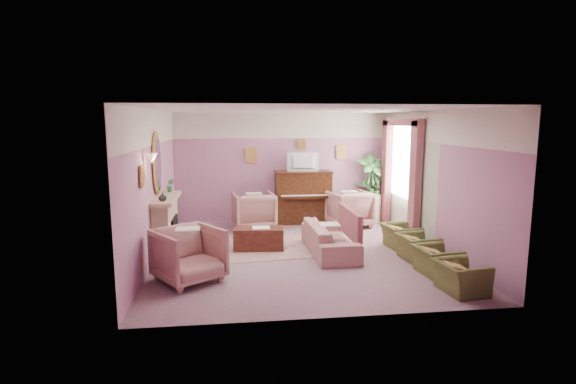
{
  "coord_description": "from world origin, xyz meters",
  "views": [
    {
      "loc": [
        -1.29,
        -8.52,
        2.59
      ],
      "look_at": [
        -0.17,
        0.4,
        1.16
      ],
      "focal_mm": 28.0,
      "sensor_mm": 36.0,
      "label": 1
    }
  ],
  "objects": [
    {
      "name": "coffee_table",
      "position": [
        -0.78,
        0.34,
        0.23
      ],
      "size": [
        1.04,
        0.58,
        0.45
      ],
      "primitive_type": "cube",
      "rotation": [
        0.0,
        0.0,
        -0.09
      ],
      "color": "#441D14",
      "rests_on": "floor"
    },
    {
      "name": "print_back_right",
      "position": [
        1.55,
        2.96,
        1.78
      ],
      "size": [
        0.26,
        0.03,
        0.34
      ],
      "primitive_type": "cube",
      "color": "gold",
      "rests_on": "wall_back"
    },
    {
      "name": "picture_rail_band",
      "position": [
        0.0,
        2.99,
        2.47
      ],
      "size": [
        5.5,
        0.01,
        0.65
      ],
      "primitive_type": "cube",
      "color": "beige",
      "rests_on": "wall_back"
    },
    {
      "name": "sofa_throw",
      "position": [
        1.0,
        -0.07,
        0.6
      ],
      "size": [
        0.1,
        1.51,
        0.55
      ],
      "primitive_type": "cube",
      "color": "brown",
      "rests_on": "sofa"
    },
    {
      "name": "mantel_vase",
      "position": [
        -2.55,
        -0.3,
        1.23
      ],
      "size": [
        0.16,
        0.16,
        0.16
      ],
      "primitive_type": "imported",
      "color": "beige",
      "rests_on": "mantel_shelf"
    },
    {
      "name": "window_blind",
      "position": [
        2.7,
        1.55,
        1.7
      ],
      "size": [
        0.03,
        1.4,
        1.8
      ],
      "primitive_type": "cube",
      "color": "white",
      "rests_on": "wall_right"
    },
    {
      "name": "print_back_left",
      "position": [
        -0.8,
        2.96,
        1.72
      ],
      "size": [
        0.3,
        0.03,
        0.38
      ],
      "primitive_type": "cube",
      "color": "gold",
      "rests_on": "wall_back"
    },
    {
      "name": "wall_back",
      "position": [
        0.0,
        3.0,
        1.4
      ],
      "size": [
        5.5,
        0.02,
        2.8
      ],
      "primitive_type": "cube",
      "color": "slate",
      "rests_on": "floor"
    },
    {
      "name": "palm_plant",
      "position": [
        2.29,
        2.65,
        1.06
      ],
      "size": [
        0.76,
        0.76,
        1.44
      ],
      "primitive_type": "imported",
      "color": "#377C3B",
      "rests_on": "palm_pot"
    },
    {
      "name": "fire_ember",
      "position": [
        -2.45,
        0.2,
        0.22
      ],
      "size": [
        0.06,
        0.54,
        0.1
      ],
      "primitive_type": "cube",
      "color": "#FF520F",
      "rests_on": "floor"
    },
    {
      "name": "print_left_wall",
      "position": [
        -2.71,
        -1.2,
        1.72
      ],
      "size": [
        0.03,
        0.28,
        0.36
      ],
      "primitive_type": "cube",
      "color": "gold",
      "rests_on": "wall_left"
    },
    {
      "name": "mantel_plant",
      "position": [
        -2.55,
        0.75,
        1.29
      ],
      "size": [
        0.16,
        0.16,
        0.28
      ],
      "primitive_type": "imported",
      "color": "#377C3B",
      "rests_on": "mantel_shelf"
    },
    {
      "name": "piano_keyshelf",
      "position": [
        0.5,
        2.33,
        0.72
      ],
      "size": [
        1.3,
        0.12,
        0.06
      ],
      "primitive_type": "cube",
      "color": "#32180C",
      "rests_on": "piano"
    },
    {
      "name": "mirror_frame",
      "position": [
        -2.7,
        0.2,
        1.8
      ],
      "size": [
        0.04,
        0.72,
        1.2
      ],
      "primitive_type": "ellipsoid",
      "color": "gold",
      "rests_on": "wall_left"
    },
    {
      "name": "print_back_mid",
      "position": [
        0.5,
        2.96,
        2.0
      ],
      "size": [
        0.22,
        0.03,
        0.26
      ],
      "primitive_type": "cube",
      "color": "gold",
      "rests_on": "wall_back"
    },
    {
      "name": "floral_armchair_front",
      "position": [
        -2.01,
        -1.36,
        0.49
      ],
      "size": [
        0.95,
        0.95,
        0.99
      ],
      "primitive_type": "imported",
      "color": "tan",
      "rests_on": "floor"
    },
    {
      "name": "curtain_left",
      "position": [
        2.62,
        0.63,
        1.3
      ],
      "size": [
        0.16,
        0.34,
        2.6
      ],
      "primitive_type": "cube",
      "color": "brown",
      "rests_on": "floor"
    },
    {
      "name": "piano_top",
      "position": [
        0.5,
        2.68,
        1.31
      ],
      "size": [
        1.45,
        0.65,
        0.04
      ],
      "primitive_type": "cube",
      "color": "#32180C",
      "rests_on": "piano"
    },
    {
      "name": "side_plant_small",
      "position": [
        2.41,
        2.54,
        0.84
      ],
      "size": [
        0.16,
        0.16,
        0.28
      ],
      "primitive_type": "imported",
      "color": "#377C3B",
      "rests_on": "side_table"
    },
    {
      "name": "pelmet",
      "position": [
        2.62,
        1.55,
        2.56
      ],
      "size": [
        0.16,
        2.2,
        0.16
      ],
      "primitive_type": "cube",
      "color": "brown",
      "rests_on": "wall_right"
    },
    {
      "name": "olive_chair_a",
      "position": [
        2.13,
        -2.36,
        0.32
      ],
      "size": [
        0.52,
        0.74,
        0.64
      ],
      "primitive_type": "imported",
      "color": "#505728",
      "rests_on": "floor"
    },
    {
      "name": "floral_armchair_right",
      "position": [
        1.57,
        2.09,
        0.49
      ],
      "size": [
        0.95,
        0.95,
        0.99
      ],
      "primitive_type": "imported",
      "color": "tan",
      "rests_on": "floor"
    },
    {
      "name": "fireplace_surround",
      "position": [
        -2.59,
        0.2,
        0.55
      ],
      "size": [
        0.3,
        1.4,
        1.1
      ],
      "primitive_type": "cube",
      "color": "tan",
      "rests_on": "floor"
    },
    {
      "name": "mantel_shelf",
      "position": [
        -2.56,
        0.2,
        1.12
      ],
      "size": [
        0.4,
        1.55,
        0.07
      ],
      "primitive_type": "cube",
      "color": "tan",
      "rests_on": "fireplace_surround"
    },
    {
      "name": "olive_chair_c",
      "position": [
        2.13,
        -0.72,
        0.32
      ],
      "size": [
        0.52,
        0.74,
        0.64
      ],
      "primitive_type": "imported",
      "color": "#505728",
      "rests_on": "floor"
    },
    {
      "name": "wall_right",
      "position": [
        2.75,
        0.0,
        1.4
      ],
      "size": [
        0.02,
        6.0,
        2.8
      ],
      "primitive_type": "cube",
      "color": "slate",
      "rests_on": "floor"
    },
    {
      "name": "mirror_glass",
      "position": [
        -2.67,
        0.2,
        1.8
      ],
      "size": [
        0.01,
        0.6,
        1.06
      ],
      "primitive_type": "ellipsoid",
      "color": "white",
      "rests_on": "wall_left"
    },
    {
      "name": "floral_armchair_left",
      "position": [
        -0.79,
        2.08,
        0.49
      ],
      "size": [
        0.95,
        0.95,
        0.99
      ],
      "primitive_type": "imported",
      "color": "tan",
      "rests_on": "floor"
    },
    {
      "name": "stripe_panel",
      "position": [
        2.73,
        1.3,
        1.07
      ],
      "size": [
        0.01,
        3.0,
        2.15
      ],
      "primitive_type": "cube",
      "color": "#A8B296",
      "rests_on": "wall_right"
    },
    {
      "name": "side_table",
      "position": [
        2.29,
        2.64,
        0.35
      ],
      "size": [
        0.52,
        0.52,
        0.7
      ],
      "primitive_type": "cylinder",
      "color": "white",
      "rests_on": "floor"
    },
    {
      "name": "olive_chair_d",
      "position": [
        2.13,
        0.1,
        0.32
      ],
      "size": [
        0.52,
        0.74,
        0.64
      ],
      "primitive_type": "imported",
      "color": "#505728",
      "rests_on": "floor"
    },
    {
      "name": "olive_chair_b",
      "position": [
        2.13,
        -1.54,
        0.32
      ],
      "size": [
        0.52,
        0.74,
        0.64
      ],
      "primitive_type": "imported",
      "color": "#505728",
      "rests_on": "floor"
    },
    {
      "name": "ceiling",
      "position": [
        0.0,
        0.0,
        2.8
      ],
      "size": [
        5.5,
        6.0,
        0.01
      ],
      "primitive_type": "cube",
      "color": "white",
      "rests_on": "wall_back"
    },
    {
      "name": "piano_keys",
      "position": [
        0.5,
        2.33,
        0.76
      ],
      "size": [
        1.2,
        0.08,
        0.02
      ],
      "primitive_type": "cube",
      "color": "white",
      "rests_on": "piano"
    },
    {
      "name": "television",
      "position": [
        0.5,
        2.63,
        1.6
      ],
      "size": [
        0.8,
        0.12,
        0.48
      ],
      "primitive_type": "imported",
      "color": "black",
      "rests_on": "piano"
    },
    {
      "name": "side_plant_big",
      "position": [
        2.29,
        2.64,
        0.87
      ],
      "size": [
        0.3,
        0.3,
        0.34
      ],
      "primitive_type": "imported",
      "color": "#377C3B",
      "rests_on": "side_table"
    },
    {
      "name": "piano",
      "position": [
        0.5,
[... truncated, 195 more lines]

